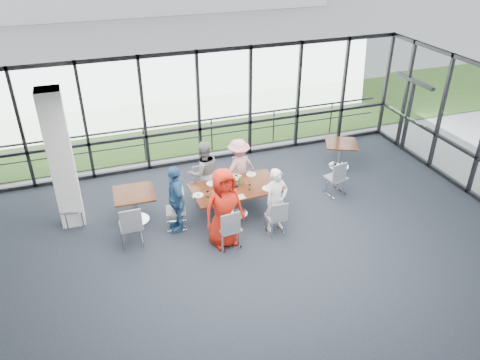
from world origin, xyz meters
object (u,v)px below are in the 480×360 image
object	(u,v)px
chair_main_fr	(243,175)
chair_main_nl	(229,228)
side_table_left	(134,197)
chair_spare_la	(131,225)
diner_near_right	(276,200)
diner_near_left	(224,208)
chair_spare_r	(336,178)
side_table_right	(341,147)
diner_far_right	(239,168)
chair_spare_lb	(71,208)
diner_far_left	(204,173)
chair_main_nr	(276,217)
main_table	(236,191)
structural_column	(61,160)
diner_end	(176,199)
chair_main_end	(176,210)
chair_main_fl	(201,185)

from	to	relation	value
chair_main_fr	chair_main_nl	bearing A→B (deg)	71.82
side_table_left	chair_spare_la	size ratio (longest dim) A/B	0.98
chair_main_nl	chair_main_fr	distance (m)	2.37
side_table_left	chair_main_fr	distance (m)	2.86
diner_near_right	chair_main_nl	xyz separation A→B (m)	(-1.19, -0.25, -0.29)
diner_near_left	chair_spare_r	distance (m)	3.47
side_table_right	diner_near_right	bearing A→B (deg)	-143.19
diner_far_right	chair_spare_lb	size ratio (longest dim) A/B	1.81
diner_far_left	chair_main_fr	xyz separation A→B (m)	(1.09, 0.22, -0.39)
chair_main_nl	chair_main_nr	size ratio (longest dim) A/B	1.12
diner_near_right	chair_spare_lb	world-z (taller)	diner_near_right
chair_main_fr	main_table	bearing A→B (deg)	70.32
chair_spare_lb	side_table_left	bearing A→B (deg)	178.50
main_table	diner_far_right	world-z (taller)	diner_far_right
diner_near_left	diner_far_right	size ratio (longest dim) A/B	1.19
chair_spare_r	side_table_right	bearing A→B (deg)	43.80
side_table_right	diner_far_right	xyz separation A→B (m)	(-3.15, -0.44, 0.13)
structural_column	chair_spare_lb	bearing A→B (deg)	-96.98
main_table	diner_far_right	distance (m)	0.95
diner_far_left	chair_main_fr	world-z (taller)	diner_far_left
chair_spare_lb	main_table	bearing A→B (deg)	179.22
chair_main_nr	chair_spare_lb	xyz separation A→B (m)	(-4.26, 1.84, 0.01)
side_table_right	chair_spare_lb	xyz separation A→B (m)	(-7.18, -0.43, -0.21)
structural_column	chair_spare_la	distance (m)	2.09
diner_near_right	chair_spare_la	xyz separation A→B (m)	(-3.13, 0.50, -0.27)
main_table	diner_end	bearing A→B (deg)	-178.32
diner_far_left	chair_main_nl	size ratio (longest dim) A/B	1.76
chair_main_fr	chair_spare_la	world-z (taller)	chair_spare_la
chair_main_end	chair_spare_r	distance (m)	4.12
diner_end	chair_spare_r	world-z (taller)	diner_end
main_table	chair_main_fl	size ratio (longest dim) A/B	2.50
side_table_right	diner_near_left	distance (m)	4.71
main_table	chair_main_fl	world-z (taller)	chair_main_fl
main_table	diner_near_right	distance (m)	1.07
diner_far_left	chair_main_fl	xyz separation A→B (m)	(-0.04, 0.13, -0.39)
chair_main_end	chair_spare_r	bearing A→B (deg)	101.07
diner_end	chair_main_end	world-z (taller)	diner_end
diner_far_left	chair_main_fl	bearing A→B (deg)	-74.96
diner_far_left	chair_spare_la	xyz separation A→B (m)	(-1.93, -1.14, -0.33)
diner_near_right	chair_main_fl	bearing A→B (deg)	115.77
chair_spare_la	chair_spare_lb	world-z (taller)	chair_spare_la
chair_main_nl	chair_spare_r	size ratio (longest dim) A/B	1.00
side_table_right	diner_far_left	bearing A→B (deg)	-172.89
main_table	chair_spare_la	size ratio (longest dim) A/B	2.18
diner_far_right	diner_end	bearing A→B (deg)	11.38
structural_column	chair_spare_la	size ratio (longest dim) A/B	3.33
diner_far_left	chair_main_fl	size ratio (longest dim) A/B	1.94
chair_main_fr	structural_column	bearing A→B (deg)	9.65
chair_main_nr	chair_main_fr	distance (m)	1.98
chair_main_fr	chair_main_end	world-z (taller)	chair_main_end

